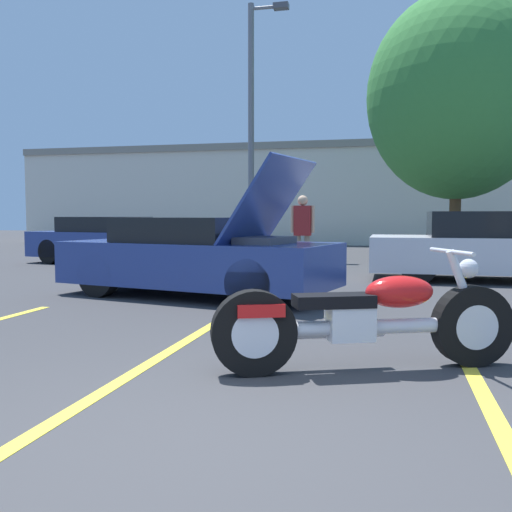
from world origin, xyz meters
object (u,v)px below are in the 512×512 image
at_px(show_car_hood_open, 199,257).
at_px(parked_car_left_row, 109,241).
at_px(tree_background, 458,96).
at_px(parked_car_mid_row, 494,248).
at_px(light_pole, 254,119).
at_px(motorcycle, 366,320).
at_px(spectator_near_motorcycle, 303,227).

bearing_deg(show_car_hood_open, parked_car_left_row, 142.48).
height_order(tree_background, parked_car_mid_row, tree_background).
relative_size(light_pole, parked_car_mid_row, 1.59).
bearing_deg(motorcycle, tree_background, 59.02).
distance_m(light_pole, spectator_near_motorcycle, 5.85).
distance_m(tree_background, show_car_hood_open, 10.86).
bearing_deg(parked_car_mid_row, tree_background, 91.62).
bearing_deg(show_car_hood_open, spectator_near_motorcycle, 88.77).
distance_m(parked_car_mid_row, spectator_near_motorcycle, 3.86).
xyz_separation_m(light_pole, spectator_near_motorcycle, (2.16, -4.46, -3.11)).
xyz_separation_m(light_pole, show_car_hood_open, (1.14, -8.36, -3.50)).
bearing_deg(motorcycle, parked_car_mid_row, 51.05).
bearing_deg(light_pole, tree_background, 5.71).
bearing_deg(light_pole, parked_car_left_row, -136.55).
xyz_separation_m(parked_car_mid_row, parked_car_left_row, (-9.13, 2.09, -0.04)).
bearing_deg(show_car_hood_open, parked_car_mid_row, 47.51).
xyz_separation_m(tree_background, parked_car_left_row, (-9.00, -3.60, -4.05)).
bearing_deg(parked_car_mid_row, show_car_hood_open, -145.76).
bearing_deg(parked_car_left_row, tree_background, 33.93).
relative_size(light_pole, motorcycle, 3.14).
bearing_deg(light_pole, show_car_hood_open, -82.25).
relative_size(parked_car_left_row, spectator_near_motorcycle, 2.62).
relative_size(light_pole, show_car_hood_open, 1.65).
relative_size(parked_car_mid_row, parked_car_left_row, 1.06).
distance_m(tree_background, spectator_near_motorcycle, 7.20).
distance_m(tree_background, motorcycle, 13.50).
xyz_separation_m(parked_car_left_row, spectator_near_motorcycle, (5.35, -1.44, 0.41)).
xyz_separation_m(show_car_hood_open, spectator_near_motorcycle, (1.03, 3.90, 0.39)).
bearing_deg(spectator_near_motorcycle, tree_background, 54.10).
bearing_deg(spectator_near_motorcycle, show_car_hood_open, -104.72).
bearing_deg(spectator_near_motorcycle, parked_car_mid_row, -9.84).
relative_size(tree_background, show_car_hood_open, 1.68).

